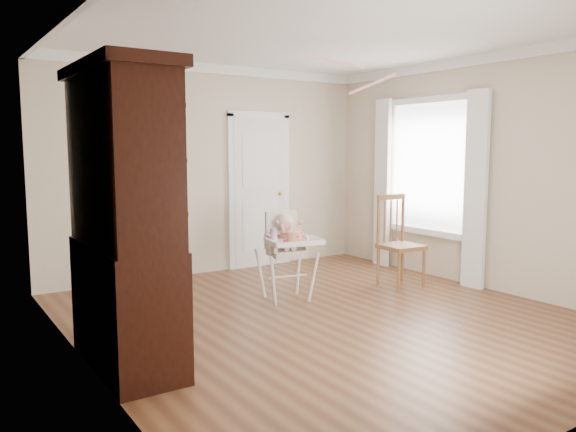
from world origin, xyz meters
TOP-DOWN VIEW (x-y plane):
  - floor at (0.00, 0.00)m, footprint 5.00×5.00m
  - ceiling at (0.00, 0.00)m, footprint 5.00×5.00m
  - wall_back at (0.00, 2.50)m, footprint 4.50×0.00m
  - wall_left at (-2.25, 0.00)m, footprint 0.00×5.00m
  - wall_right at (2.25, 0.00)m, footprint 0.00×5.00m
  - crown_molding at (0.00, 0.00)m, footprint 4.50×5.00m
  - doorway at (-0.90, 2.48)m, footprint 1.06×0.05m
  - closet_door at (0.70, 2.48)m, footprint 0.96×0.09m
  - window_right at (2.18, 0.80)m, footprint 0.13×1.84m
  - high_chair at (0.03, 0.79)m, footprint 0.68×0.79m
  - baby at (0.04, 0.81)m, footprint 0.27×0.23m
  - cake at (-0.02, 0.56)m, footprint 0.23×0.23m
  - sippy_cup at (-0.18, 0.72)m, footprint 0.07×0.07m
  - china_cabinet at (-1.99, -0.10)m, footprint 0.59×1.32m
  - dining_chair at (1.50, 0.58)m, footprint 0.47×0.47m
  - streamer at (-0.01, -0.09)m, footprint 0.29×0.43m

SIDE VIEW (x-z plane):
  - floor at x=0.00m, z-range 0.00..0.00m
  - dining_chair at x=1.50m, z-range -0.04..1.05m
  - high_chair at x=0.03m, z-range 0.11..1.09m
  - baby at x=0.04m, z-range 0.53..0.93m
  - cake at x=-0.02m, z-range 0.68..0.78m
  - sippy_cup at x=-0.18m, z-range 0.66..0.83m
  - closet_door at x=0.70m, z-range -0.04..2.09m
  - doorway at x=-0.90m, z-range 0.00..2.22m
  - china_cabinet at x=-1.99m, z-range 0.00..2.24m
  - window_right at x=2.18m, z-range 0.14..2.44m
  - wall_back at x=0.00m, z-range -0.90..3.60m
  - wall_left at x=-2.25m, z-range -1.15..3.85m
  - wall_right at x=2.25m, z-range -1.15..3.85m
  - streamer at x=-0.01m, z-range 2.33..2.48m
  - crown_molding at x=0.00m, z-range 2.58..2.70m
  - ceiling at x=0.00m, z-range 2.70..2.70m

